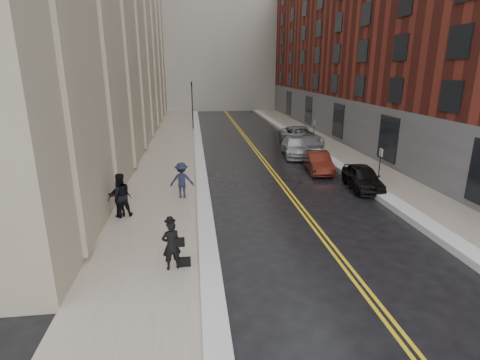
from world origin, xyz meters
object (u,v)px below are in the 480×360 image
object	(u,v)px
car_silver_near	(296,147)
pedestrian_main	(171,245)
pedestrian_b	(182,180)
pedestrian_a	(120,195)
car_black	(363,177)
car_maroon	(318,162)
pedestrian_c	(120,199)
car_silver_far	(301,137)

from	to	relation	value
car_silver_near	pedestrian_main	xyz separation A→B (m)	(-8.74, -16.46, 0.30)
car_silver_near	pedestrian_b	bearing A→B (deg)	-126.18
pedestrian_main	pedestrian_a	distance (m)	5.53
car_black	car_maroon	world-z (taller)	car_black
car_black	car_silver_near	distance (m)	8.72
car_maroon	car_silver_near	size ratio (longest dim) A/B	0.81
car_black	pedestrian_c	xyz separation A→B (m)	(-12.76, -2.96, 0.33)
car_silver_near	car_silver_far	world-z (taller)	car_silver_far
car_maroon	car_silver_near	bearing A→B (deg)	98.71
car_silver_far	pedestrian_a	size ratio (longest dim) A/B	2.92
car_silver_near	pedestrian_a	size ratio (longest dim) A/B	2.43
car_maroon	car_silver_far	bearing A→B (deg)	88.23
pedestrian_main	car_silver_far	bearing A→B (deg)	-133.20
pedestrian_b	pedestrian_c	bearing A→B (deg)	40.50
car_silver_near	pedestrian_a	xyz separation A→B (m)	(-11.23, -11.52, 0.45)
car_black	pedestrian_b	world-z (taller)	pedestrian_b
car_silver_far	pedestrian_b	bearing A→B (deg)	-129.44
car_black	pedestrian_b	bearing A→B (deg)	-169.66
pedestrian_a	pedestrian_b	world-z (taller)	pedestrian_a
car_silver_near	pedestrian_a	bearing A→B (deg)	-127.69
car_silver_near	pedestrian_b	xyz separation A→B (m)	(-8.56, -9.26, 0.37)
pedestrian_a	car_silver_near	bearing A→B (deg)	-153.71
car_black	car_silver_far	bearing A→B (deg)	96.94
pedestrian_a	pedestrian_c	bearing A→B (deg)	38.09
car_silver_far	pedestrian_c	distance (m)	19.79
car_maroon	pedestrian_main	bearing A→B (deg)	-120.76
car_silver_far	pedestrian_main	bearing A→B (deg)	-118.53
car_black	car_silver_far	distance (m)	12.24
pedestrian_main	pedestrian_b	distance (m)	7.21
car_silver_far	car_black	bearing A→B (deg)	-91.32
pedestrian_c	pedestrian_b	bearing A→B (deg)	-154.41
car_maroon	pedestrian_b	world-z (taller)	pedestrian_b
car_black	pedestrian_main	bearing A→B (deg)	-135.92
car_maroon	pedestrian_main	size ratio (longest dim) A/B	2.32
pedestrian_b	pedestrian_a	bearing A→B (deg)	40.36
car_silver_far	pedestrian_main	size ratio (longest dim) A/B	3.43
pedestrian_c	car_silver_near	bearing A→B (deg)	-149.10
car_silver_near	car_silver_far	xyz separation A→B (m)	(1.42, 3.65, 0.11)
car_maroon	car_silver_far	size ratio (longest dim) A/B	0.68
pedestrian_c	car_maroon	bearing A→B (deg)	-164.30
car_black	pedestrian_c	bearing A→B (deg)	-160.40
car_silver_near	pedestrian_b	distance (m)	12.62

